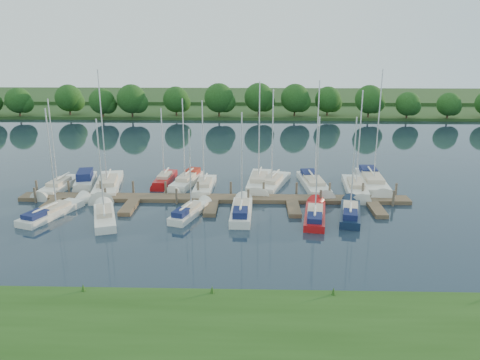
{
  "coord_description": "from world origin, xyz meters",
  "views": [
    {
      "loc": [
        4.02,
        -37.63,
        15.55
      ],
      "look_at": [
        2.73,
        8.0,
        2.2
      ],
      "focal_mm": 35.0,
      "sensor_mm": 36.0,
      "label": 1
    }
  ],
  "objects_px": {
    "motorboat": "(85,181)",
    "dock": "(213,201)",
    "sailboat_n_5": "(204,188)",
    "sailboat_n_0": "(59,187)",
    "sailboat_s_2": "(190,213)"
  },
  "relations": [
    {
      "from": "sailboat_n_5",
      "to": "sailboat_s_2",
      "type": "bearing_deg",
      "value": 87.53
    },
    {
      "from": "dock",
      "to": "sailboat_s_2",
      "type": "height_order",
      "value": "sailboat_s_2"
    },
    {
      "from": "dock",
      "to": "motorboat",
      "type": "height_order",
      "value": "motorboat"
    },
    {
      "from": "sailboat_n_0",
      "to": "sailboat_s_2",
      "type": "bearing_deg",
      "value": 159.11
    },
    {
      "from": "motorboat",
      "to": "dock",
      "type": "bearing_deg",
      "value": 146.18
    },
    {
      "from": "dock",
      "to": "sailboat_n_5",
      "type": "xyz_separation_m",
      "value": [
        -1.31,
        4.2,
        0.07
      ]
    },
    {
      "from": "sailboat_n_5",
      "to": "sailboat_s_2",
      "type": "xyz_separation_m",
      "value": [
        -0.56,
        -8.13,
        0.05
      ]
    },
    {
      "from": "motorboat",
      "to": "sailboat_n_5",
      "type": "relative_size",
      "value": 0.68
    },
    {
      "from": "sailboat_s_2",
      "to": "dock",
      "type": "bearing_deg",
      "value": 83.19
    },
    {
      "from": "sailboat_n_0",
      "to": "sailboat_s_2",
      "type": "distance_m",
      "value": 17.4
    },
    {
      "from": "dock",
      "to": "motorboat",
      "type": "bearing_deg",
      "value": 158.79
    },
    {
      "from": "sailboat_n_5",
      "to": "motorboat",
      "type": "bearing_deg",
      "value": -5.48
    },
    {
      "from": "sailboat_n_0",
      "to": "sailboat_n_5",
      "type": "distance_m",
      "value": 16.11
    },
    {
      "from": "motorboat",
      "to": "sailboat_s_2",
      "type": "xyz_separation_m",
      "value": [
        13.32,
        -9.82,
        -0.06
      ]
    },
    {
      "from": "dock",
      "to": "sailboat_n_5",
      "type": "bearing_deg",
      "value": 107.34
    }
  ]
}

